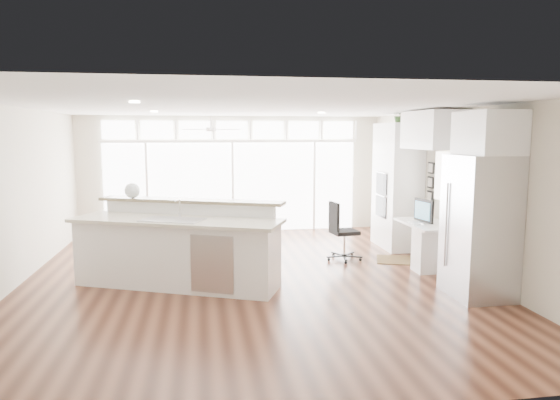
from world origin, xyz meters
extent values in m
cube|color=#3C1D12|center=(0.00, 0.00, -0.01)|extent=(7.00, 8.00, 0.02)
cube|color=white|center=(0.00, 0.00, 2.70)|extent=(7.00, 8.00, 0.02)
cube|color=beige|center=(0.00, 4.00, 1.35)|extent=(7.00, 0.04, 2.70)
cube|color=beige|center=(0.00, -4.00, 1.35)|extent=(7.00, 0.04, 2.70)
cube|color=beige|center=(-3.50, 0.00, 1.35)|extent=(0.04, 8.00, 2.70)
cube|color=beige|center=(3.50, 0.00, 1.35)|extent=(0.04, 8.00, 2.70)
cube|color=white|center=(0.00, 3.94, 1.05)|extent=(5.80, 0.06, 2.08)
cube|color=white|center=(0.00, 3.94, 2.38)|extent=(5.90, 0.06, 0.40)
cube|color=white|center=(3.46, 0.30, 1.55)|extent=(0.04, 0.85, 0.85)
cube|color=white|center=(-0.50, 2.80, 2.48)|extent=(1.16, 1.16, 0.32)
cube|color=white|center=(0.00, 0.20, 2.68)|extent=(3.40, 3.00, 0.02)
cube|color=white|center=(3.17, 1.80, 1.25)|extent=(0.64, 1.20, 2.50)
cube|color=white|center=(3.13, 0.30, 0.38)|extent=(0.72, 1.30, 0.76)
cube|color=white|center=(3.17, 0.30, 2.35)|extent=(0.64, 1.30, 0.64)
cube|color=silver|center=(3.11, -1.35, 1.00)|extent=(0.76, 0.90, 2.00)
cube|color=white|center=(3.17, -1.35, 2.30)|extent=(0.64, 0.90, 0.60)
cube|color=black|center=(3.46, 0.92, 1.40)|extent=(0.06, 0.22, 0.80)
cube|color=white|center=(-1.11, -0.19, 0.63)|extent=(3.39, 2.34, 1.26)
cube|color=#352410|center=(2.87, 0.70, 0.01)|extent=(1.11, 0.95, 0.01)
cube|color=black|center=(1.83, 0.92, 0.53)|extent=(0.61, 0.58, 1.06)
sphere|color=white|center=(-1.82, 0.54, 1.38)|extent=(0.33, 0.33, 0.25)
cube|color=black|center=(3.05, 0.30, 0.98)|extent=(0.17, 0.53, 0.43)
cube|color=white|center=(2.88, 0.30, 0.77)|extent=(0.12, 0.30, 0.02)
imported|color=#365C27|center=(3.17, 1.80, 2.62)|extent=(0.30, 0.33, 0.25)
camera|label=1|loc=(-0.73, -7.69, 2.28)|focal=32.00mm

